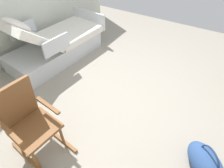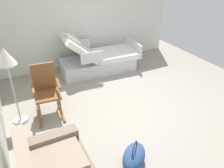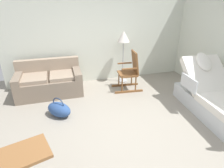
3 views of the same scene
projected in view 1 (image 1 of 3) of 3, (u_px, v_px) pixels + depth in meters
ground_plane at (135, 90)px, 3.23m from camera, size 6.39×6.39×0.00m
hospital_bed at (55, 45)px, 3.79m from camera, size 1.13×2.13×1.19m
rocking_chair at (30, 123)px, 2.11m from camera, size 0.80×0.54×1.05m
duffel_bag at (205, 163)px, 2.11m from camera, size 0.62×0.62×0.43m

